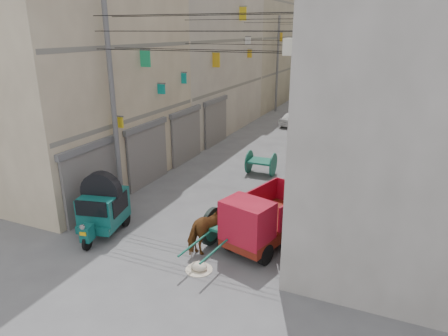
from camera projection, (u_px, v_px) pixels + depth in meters
The scene contains 18 objects.
ground at pixel (91, 318), 10.01m from camera, with size 140.00×140.00×0.00m, color #4A4A4D.
building_row_left at pixel (254, 34), 40.47m from camera, with size 8.00×62.00×14.00m.
building_row_right at pixel (429, 35), 34.41m from camera, with size 8.00×62.00×14.00m.
end_cap_building at pixel (366, 32), 65.02m from camera, with size 22.00×10.00×13.00m, color tan.
shutters_left at pixel (169, 143), 19.99m from camera, with size 0.18×14.40×2.88m.
signboards at pixel (301, 82), 27.64m from camera, with size 8.22×40.52×5.67m.
ac_units at pixel (320, 10), 12.83m from camera, with size 0.70×6.55×3.35m.
utility_poles at pixel (283, 81), 23.42m from camera, with size 7.40×22.20×8.00m.
overhead_cables at pixel (272, 31), 20.26m from camera, with size 7.40×22.52×1.12m.
auto_rickshaw at pixel (103, 206), 13.95m from camera, with size 1.76×2.53×1.72m.
tonga_cart at pixel (227, 230), 12.99m from camera, with size 1.47×2.96×1.29m.
mini_truck at pixel (261, 223), 12.94m from camera, with size 2.39×3.70×1.92m.
second_cart at pixel (261, 162), 19.77m from camera, with size 1.33×1.18×1.17m.
feed_sack at pixel (199, 266), 11.97m from camera, with size 0.51×0.41×0.25m, color beige.
horse at pixel (213, 228), 12.86m from camera, with size 0.84×1.84×1.56m, color brown.
distant_car_white at pixel (294, 118), 30.09m from camera, with size 1.27×3.15×1.07m, color white.
distant_car_grey at pixel (345, 95), 40.24m from camera, with size 1.27×3.64×1.20m, color #505553.
distant_car_green at pixel (311, 99), 38.73m from camera, with size 1.49×3.66×1.06m, color #205F52.
Camera 1 is at (6.36, -6.20, 6.83)m, focal length 32.00 mm.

